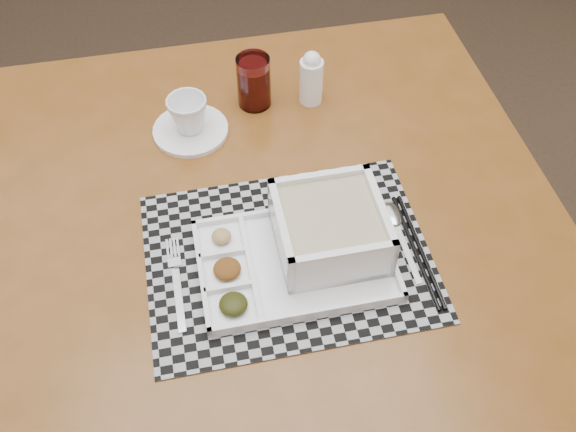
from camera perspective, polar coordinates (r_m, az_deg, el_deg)
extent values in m
plane|color=#2E2117|center=(2.31, -15.52, 2.58)|extent=(5.00, 5.00, 0.00)
cube|color=#5C3710|center=(1.17, -1.42, -0.03)|extent=(1.04, 1.04, 0.04)
cylinder|color=#5C3710|center=(1.79, -18.85, 1.15)|extent=(0.05, 0.05, 0.74)
cylinder|color=#5C3710|center=(1.86, 10.39, 5.64)|extent=(0.05, 0.05, 0.74)
cube|color=#5C3710|center=(1.53, -4.56, 11.30)|extent=(0.89, 0.03, 0.08)
cube|color=#5C3710|center=(1.25, -21.85, -5.02)|extent=(0.03, 0.89, 0.08)
cube|color=#5C3710|center=(1.34, 17.73, 1.30)|extent=(0.03, 0.89, 0.08)
cube|color=#96969D|center=(1.09, 0.01, -3.61)|extent=(0.48, 0.36, 0.00)
cube|color=white|center=(1.07, 0.63, -4.14)|extent=(0.32, 0.22, 0.01)
cube|color=white|center=(1.13, -0.49, 0.52)|extent=(0.32, 0.01, 0.01)
cube|color=white|center=(1.01, 1.92, -8.62)|extent=(0.32, 0.01, 0.01)
cube|color=white|center=(1.05, -7.71, -5.16)|extent=(0.01, 0.22, 0.01)
cube|color=white|center=(1.09, 8.66, -2.40)|extent=(0.01, 0.22, 0.01)
cube|color=white|center=(1.06, -3.36, -4.46)|extent=(0.01, 0.20, 0.01)
cube|color=white|center=(1.04, -5.37, -6.36)|extent=(0.08, 0.01, 0.01)
cube|color=white|center=(1.07, -5.89, -3.36)|extent=(0.08, 0.01, 0.01)
ellipsoid|color=black|center=(1.01, -4.88, -7.80)|extent=(0.05, 0.05, 0.02)
ellipsoid|color=#4C2A0C|center=(1.05, -5.44, -4.69)|extent=(0.05, 0.05, 0.02)
ellipsoid|color=olive|center=(1.09, -5.95, -1.79)|extent=(0.03, 0.03, 0.02)
cube|color=white|center=(1.09, 3.64, -2.23)|extent=(0.18, 0.18, 0.01)
cube|color=white|center=(1.11, 2.72, 2.26)|extent=(0.18, 0.01, 0.09)
cube|color=white|center=(1.01, 4.87, -4.59)|extent=(0.18, 0.01, 0.09)
cube|color=white|center=(1.04, -0.61, -1.73)|extent=(0.01, 0.18, 0.09)
cube|color=white|center=(1.08, 7.97, -0.31)|extent=(0.01, 0.18, 0.09)
cube|color=tan|center=(1.06, 3.73, -1.14)|extent=(0.15, 0.15, 0.07)
cube|color=silver|center=(1.05, -9.68, -7.35)|extent=(0.01, 0.12, 0.00)
cube|color=silver|center=(1.09, -10.06, -4.06)|extent=(0.02, 0.02, 0.00)
cube|color=silver|center=(1.11, -10.66, -2.89)|extent=(0.00, 0.04, 0.00)
cube|color=silver|center=(1.11, -10.35, -2.84)|extent=(0.00, 0.04, 0.00)
cube|color=silver|center=(1.11, -10.05, -2.80)|extent=(0.00, 0.04, 0.00)
cube|color=silver|center=(1.11, -9.74, -2.75)|extent=(0.00, 0.04, 0.00)
cube|color=silver|center=(1.10, 10.60, -3.39)|extent=(0.01, 0.12, 0.00)
ellipsoid|color=silver|center=(1.15, 9.22, 0.21)|extent=(0.04, 0.06, 0.01)
cylinder|color=black|center=(1.11, 11.22, -3.02)|extent=(0.01, 0.24, 0.01)
cylinder|color=black|center=(1.11, 11.70, -2.93)|extent=(0.01, 0.24, 0.01)
cylinder|color=white|center=(1.30, -8.64, 7.55)|extent=(0.15, 0.15, 0.01)
imported|color=white|center=(1.27, -8.87, 8.91)|extent=(0.10, 0.10, 0.07)
cylinder|color=white|center=(1.32, -3.06, 11.84)|extent=(0.07, 0.07, 0.11)
cylinder|color=#450505|center=(1.33, -3.04, 11.47)|extent=(0.06, 0.06, 0.09)
cylinder|color=white|center=(1.33, 2.07, 11.86)|extent=(0.05, 0.05, 0.10)
sphere|color=white|center=(1.30, 2.14, 13.69)|extent=(0.04, 0.04, 0.04)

